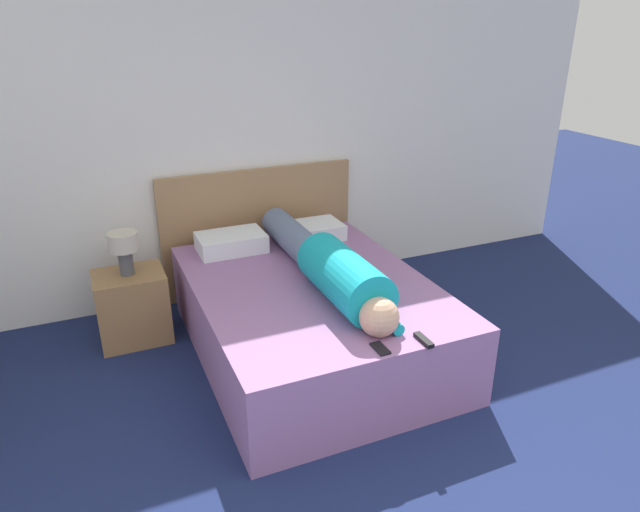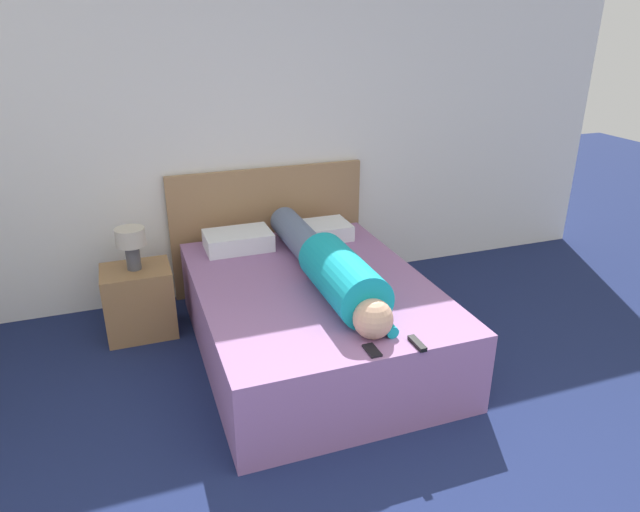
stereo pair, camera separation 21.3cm
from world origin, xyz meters
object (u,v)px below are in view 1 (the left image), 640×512
person_lying (329,266)px  pillow_near_headboard (231,242)px  pillow_second (312,231)px  cell_phone (380,348)px  tv_remote (424,340)px  bed (311,317)px  nightstand (132,307)px  table_lamp (124,247)px

person_lying → pillow_near_headboard: person_lying is taller
pillow_second → cell_phone: size_ratio=3.63×
pillow_near_headboard → pillow_second: 0.66m
pillow_near_headboard → tv_remote: bearing=-70.1°
pillow_second → person_lying: bearing=-105.5°
person_lying → pillow_near_headboard: bearing=116.4°
bed → person_lying: bearing=-47.5°
bed → person_lying: size_ratio=1.09×
pillow_second → tv_remote: 1.69m
tv_remote → cell_phone: bearing=174.0°
nightstand → pillow_near_headboard: size_ratio=1.03×
pillow_near_headboard → cell_phone: 1.70m
person_lying → pillow_near_headboard: size_ratio=3.69×
nightstand → person_lying: 1.47m
pillow_near_headboard → tv_remote: 1.80m
nightstand → tv_remote: bearing=-49.3°
person_lying → pillow_near_headboard: 0.95m
bed → nightstand: 1.29m
person_lying → table_lamp: bearing=147.4°
nightstand → pillow_near_headboard: pillow_near_headboard is taller
nightstand → table_lamp: (0.00, 0.00, 0.46)m
table_lamp → cell_phone: size_ratio=2.35×
nightstand → person_lying: person_lying is taller
pillow_second → cell_phone: bearing=-100.3°
pillow_second → tv_remote: pillow_second is taller
nightstand → person_lying: (1.19, -0.76, 0.41)m
pillow_near_headboard → tv_remote: (0.61, -1.69, -0.05)m
bed → cell_phone: 0.95m
pillow_near_headboard → cell_phone: (0.36, -1.66, -0.06)m
person_lying → pillow_second: 0.88m
pillow_second → cell_phone: (-0.30, -1.66, -0.05)m
bed → table_lamp: size_ratio=6.53×
bed → tv_remote: tv_remote is taller
person_lying → cell_phone: person_lying is taller
bed → pillow_near_headboard: pillow_near_headboard is taller
cell_phone → bed: bearing=91.3°
table_lamp → person_lying: size_ratio=0.17×
nightstand → pillow_near_headboard: 0.84m
person_lying → tv_remote: person_lying is taller
bed → tv_remote: (0.27, -0.93, 0.28)m
table_lamp → tv_remote: size_ratio=2.03×
table_lamp → bed: bearing=-31.1°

